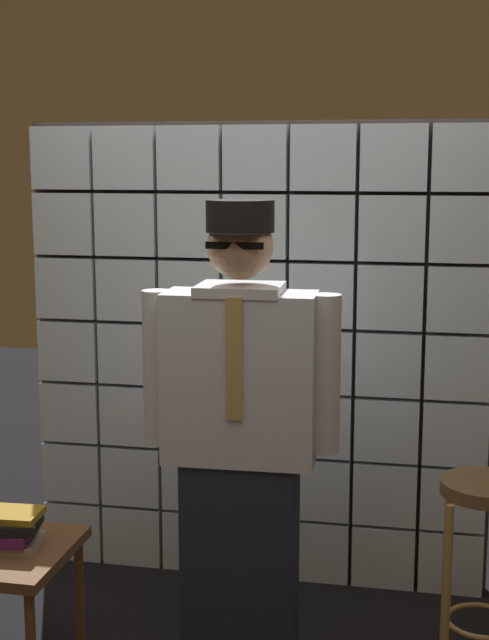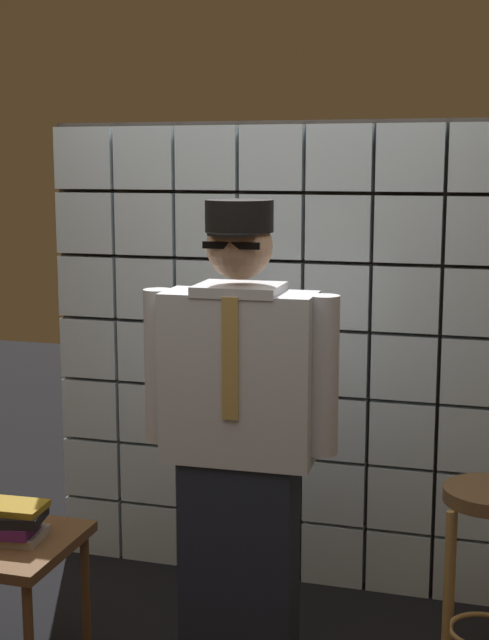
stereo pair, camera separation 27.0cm
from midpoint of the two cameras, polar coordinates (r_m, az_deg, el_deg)
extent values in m
cube|color=silver|center=(4.69, -7.56, -12.51)|extent=(0.28, 0.08, 0.28)
cube|color=silver|center=(4.58, -4.06, -12.99)|extent=(0.28, 0.08, 0.28)
cube|color=silver|center=(4.49, -0.39, -13.44)|extent=(0.28, 0.08, 0.28)
cube|color=silver|center=(4.42, 3.42, -13.84)|extent=(0.28, 0.08, 0.28)
cube|color=silver|center=(4.37, 7.35, -14.20)|extent=(0.28, 0.08, 0.28)
cube|color=silver|center=(4.34, 11.37, -14.50)|extent=(0.28, 0.08, 0.28)
cube|color=silver|center=(4.33, 15.43, -14.73)|extent=(0.28, 0.08, 0.28)
cube|color=silver|center=(4.58, -7.64, -9.06)|extent=(0.28, 0.08, 0.28)
cube|color=silver|center=(4.47, -4.10, -9.46)|extent=(0.28, 0.08, 0.28)
cube|color=silver|center=(4.38, -0.40, -9.85)|extent=(0.28, 0.08, 0.28)
cube|color=silver|center=(4.31, 3.46, -10.21)|extent=(0.28, 0.08, 0.28)
cube|color=silver|center=(4.26, 7.44, -10.53)|extent=(0.28, 0.08, 0.28)
cube|color=silver|center=(4.23, 11.50, -10.81)|extent=(0.28, 0.08, 0.28)
cube|color=silver|center=(4.21, 15.62, -11.03)|extent=(0.28, 0.08, 0.28)
cube|color=silver|center=(4.49, -7.73, -5.46)|extent=(0.28, 0.08, 0.28)
cube|color=silver|center=(4.38, -4.15, -5.78)|extent=(0.28, 0.08, 0.28)
cube|color=silver|center=(4.29, -0.40, -6.10)|extent=(0.28, 0.08, 0.28)
cube|color=silver|center=(4.22, 3.50, -6.40)|extent=(0.28, 0.08, 0.28)
cube|color=silver|center=(4.16, 7.53, -6.68)|extent=(0.28, 0.08, 0.28)
cube|color=silver|center=(4.13, 11.64, -6.93)|extent=(0.28, 0.08, 0.28)
cube|color=silver|center=(4.12, 15.81, -7.15)|extent=(0.28, 0.08, 0.28)
cube|color=silver|center=(4.43, -7.81, -1.73)|extent=(0.28, 0.08, 0.28)
cube|color=silver|center=(4.31, -4.20, -1.96)|extent=(0.28, 0.08, 0.28)
cube|color=silver|center=(4.22, -0.41, -2.20)|extent=(0.28, 0.08, 0.28)
cube|color=silver|center=(4.15, 3.54, -2.44)|extent=(0.28, 0.08, 0.28)
cube|color=silver|center=(4.09, 7.62, -2.67)|extent=(0.28, 0.08, 0.28)
cube|color=silver|center=(4.06, 11.79, -2.89)|extent=(0.28, 0.08, 0.28)
cube|color=silver|center=(4.05, 16.00, -3.10)|extent=(0.28, 0.08, 0.28)
cube|color=silver|center=(4.38, -7.90, 2.10)|extent=(0.28, 0.08, 0.28)
cube|color=silver|center=(4.26, -4.25, 1.96)|extent=(0.28, 0.08, 0.28)
cube|color=silver|center=(4.17, -0.41, 1.81)|extent=(0.28, 0.08, 0.28)
cube|color=silver|center=(4.09, 3.59, 1.65)|extent=(0.28, 0.08, 0.28)
cube|color=silver|center=(4.04, 7.72, 1.47)|extent=(0.28, 0.08, 0.28)
cube|color=silver|center=(4.00, 11.93, 1.28)|extent=(0.28, 0.08, 0.28)
cube|color=silver|center=(3.99, 16.20, 1.07)|extent=(0.28, 0.08, 0.28)
cube|color=silver|center=(4.35, -7.99, 5.99)|extent=(0.28, 0.08, 0.28)
cube|color=silver|center=(4.23, -4.30, 5.96)|extent=(0.28, 0.08, 0.28)
cube|color=silver|center=(4.14, -0.42, 5.90)|extent=(0.28, 0.08, 0.28)
cube|color=silver|center=(4.06, 3.63, 5.81)|extent=(0.28, 0.08, 0.28)
cube|color=silver|center=(4.01, 7.81, 5.69)|extent=(0.28, 0.08, 0.28)
cube|color=silver|center=(3.97, 12.08, 5.53)|extent=(0.28, 0.08, 0.28)
cube|color=silver|center=(3.96, 16.40, 5.34)|extent=(0.28, 0.08, 0.28)
cube|color=silver|center=(4.34, -8.09, 9.92)|extent=(0.28, 0.08, 0.28)
cube|color=silver|center=(4.23, -4.35, 10.00)|extent=(0.28, 0.08, 0.28)
cube|color=silver|center=(4.13, -0.42, 10.03)|extent=(0.28, 0.08, 0.28)
cube|color=silver|center=(4.05, 3.68, 10.02)|extent=(0.28, 0.08, 0.28)
cube|color=silver|center=(4.00, 7.91, 9.96)|extent=(0.28, 0.08, 0.28)
cube|color=silver|center=(3.96, 12.24, 9.83)|extent=(0.28, 0.08, 0.28)
cube|color=silver|center=(3.95, 16.61, 9.65)|extent=(0.28, 0.08, 0.28)
cube|color=#38332D|center=(4.19, 3.70, -2.29)|extent=(2.11, 0.02, 2.11)
cube|color=#1E2333|center=(3.49, 1.99, -15.38)|extent=(0.42, 0.22, 0.86)
cube|color=silver|center=(3.24, 2.07, -3.60)|extent=(0.54, 0.25, 0.61)
cube|color=tan|center=(3.11, 1.59, -2.47)|extent=(0.06, 0.01, 0.42)
cube|color=silver|center=(3.19, 2.10, 1.89)|extent=(0.30, 0.25, 0.04)
sphere|color=tan|center=(3.17, 2.12, 4.59)|extent=(0.23, 0.23, 0.23)
ellipsoid|color=black|center=(3.12, 1.90, 3.77)|extent=(0.15, 0.09, 0.10)
cube|color=black|center=(3.06, 1.68, 4.64)|extent=(0.20, 0.02, 0.02)
cylinder|color=black|center=(3.08, 1.77, 5.36)|extent=(0.18, 0.18, 0.01)
cylinder|color=black|center=(3.16, 2.13, 6.47)|extent=(0.24, 0.24, 0.11)
cylinder|color=silver|center=(3.19, 7.34, -3.46)|extent=(0.11, 0.11, 0.56)
cylinder|color=silver|center=(3.31, -3.00, -2.88)|extent=(0.11, 0.11, 0.56)
torus|color=tan|center=(3.65, 16.88, -18.04)|extent=(0.27, 0.27, 0.02)
cylinder|color=tan|center=(3.47, 14.71, -17.03)|extent=(0.03, 0.03, 0.72)
cylinder|color=tan|center=(3.71, 14.86, -15.21)|extent=(0.03, 0.03, 0.72)
cube|color=brown|center=(3.59, -12.62, -13.44)|extent=(0.52, 0.52, 0.04)
cylinder|color=brown|center=(3.79, -7.75, -16.40)|extent=(0.04, 0.04, 0.49)
cube|color=gray|center=(3.58, -12.15, -12.93)|extent=(0.26, 0.21, 0.03)
cube|color=#591E66|center=(3.55, -12.45, -12.53)|extent=(0.23, 0.18, 0.04)
cube|color=black|center=(3.53, -12.08, -11.86)|extent=(0.26, 0.22, 0.04)
cube|color=olive|center=(3.53, -12.06, -11.32)|extent=(0.25, 0.17, 0.03)
camera|label=1|loc=(0.13, -87.61, 0.41)|focal=51.56mm
camera|label=2|loc=(0.13, 92.39, -0.41)|focal=51.56mm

